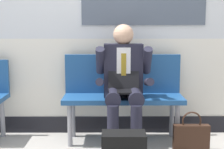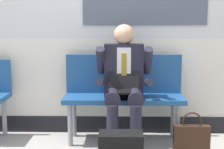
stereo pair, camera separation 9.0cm
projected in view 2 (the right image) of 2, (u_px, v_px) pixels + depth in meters
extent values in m
plane|color=#9E9991|center=(100.00, 149.00, 3.39)|extent=(18.00, 18.00, 0.00)
cube|color=silver|center=(103.00, 77.00, 3.87)|extent=(5.19, 0.12, 0.89)
cube|color=black|center=(103.00, 123.00, 3.95)|extent=(5.19, 0.14, 0.19)
cube|color=navy|center=(124.00, 99.00, 3.55)|extent=(1.25, 0.42, 0.05)
cube|color=navy|center=(124.00, 74.00, 3.69)|extent=(1.25, 0.04, 0.42)
cylinder|color=gray|center=(70.00, 125.00, 3.45)|extent=(0.05, 0.05, 0.44)
cylinder|color=gray|center=(74.00, 117.00, 3.74)|extent=(0.05, 0.05, 0.44)
cylinder|color=gray|center=(178.00, 126.00, 3.42)|extent=(0.05, 0.05, 0.44)
cylinder|color=gray|center=(173.00, 118.00, 3.72)|extent=(0.05, 0.05, 0.44)
cylinder|color=gray|center=(4.00, 117.00, 3.76)|extent=(0.05, 0.05, 0.44)
cylinder|color=#1E1E2D|center=(113.00, 96.00, 3.33)|extent=(0.15, 0.40, 0.15)
cylinder|color=#1E1E2D|center=(112.00, 130.00, 3.19)|extent=(0.11, 0.11, 0.49)
cylinder|color=#1E1E2D|center=(135.00, 96.00, 3.33)|extent=(0.15, 0.40, 0.15)
cylinder|color=#1E1E2D|center=(136.00, 131.00, 3.18)|extent=(0.11, 0.11, 0.49)
cube|color=#1E1E2D|center=(124.00, 70.00, 3.50)|extent=(0.40, 0.18, 0.55)
cube|color=silver|center=(124.00, 67.00, 3.40)|extent=(0.14, 0.01, 0.38)
cube|color=olive|center=(124.00, 70.00, 3.40)|extent=(0.05, 0.01, 0.33)
sphere|color=tan|center=(124.00, 35.00, 3.45)|extent=(0.21, 0.21, 0.21)
cylinder|color=#1E1E2D|center=(100.00, 60.00, 3.42)|extent=(0.09, 0.25, 0.30)
cylinder|color=#1E1E2D|center=(99.00, 82.00, 3.28)|extent=(0.08, 0.27, 0.12)
cylinder|color=#1E1E2D|center=(148.00, 61.00, 3.41)|extent=(0.09, 0.25, 0.30)
cylinder|color=#1E1E2D|center=(149.00, 82.00, 3.27)|extent=(0.08, 0.27, 0.12)
cube|color=black|center=(124.00, 91.00, 3.29)|extent=(0.31, 0.22, 0.02)
cube|color=black|center=(124.00, 78.00, 3.40)|extent=(0.31, 0.08, 0.21)
cube|color=#331E14|center=(191.00, 138.00, 3.31)|extent=(0.35, 0.08, 0.26)
torus|color=#331E14|center=(192.00, 122.00, 3.28)|extent=(0.19, 0.02, 0.19)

